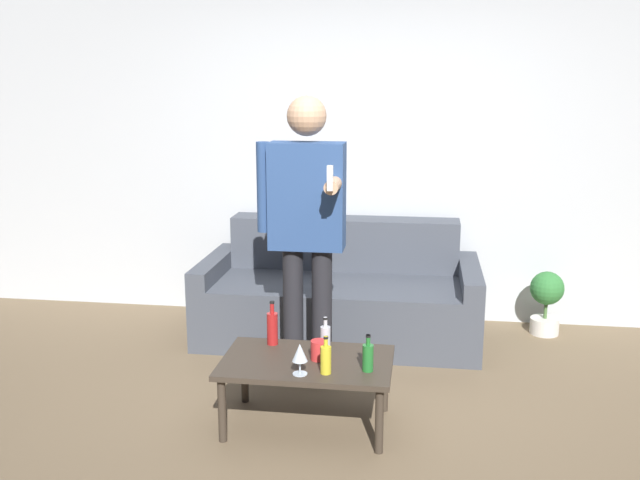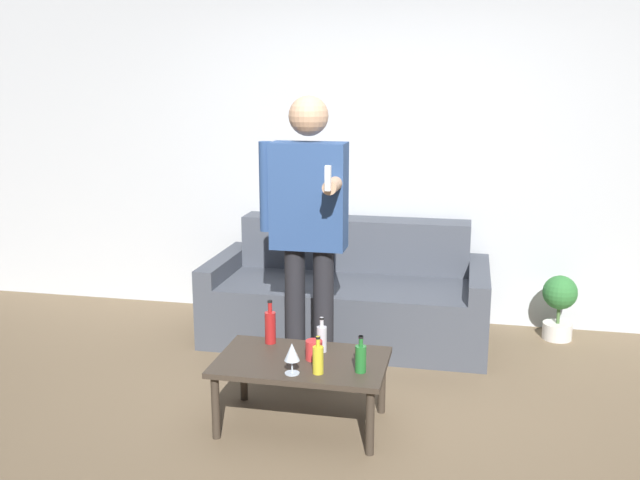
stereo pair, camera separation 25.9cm
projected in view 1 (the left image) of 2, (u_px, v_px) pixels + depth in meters
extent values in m
plane|color=#756047|center=(336.00, 431.00, 3.88)|extent=(16.00, 16.00, 0.00)
cube|color=silver|center=(369.00, 148.00, 5.51)|extent=(8.00, 0.06, 2.70)
cube|color=#474C56|center=(337.00, 314.00, 5.11)|extent=(1.73, 0.68, 0.44)
cube|color=#474C56|center=(344.00, 271.00, 5.52)|extent=(1.73, 0.27, 0.84)
cube|color=#474C56|center=(216.00, 295.00, 5.35)|extent=(0.14, 0.95, 0.58)
cube|color=#474C56|center=(469.00, 306.00, 5.09)|extent=(0.14, 0.95, 0.58)
cube|color=#3D3328|center=(307.00, 362.00, 3.87)|extent=(0.92, 0.58, 0.03)
cylinder|color=#3D3328|center=(222.00, 410.00, 3.73)|extent=(0.04, 0.04, 0.35)
cylinder|color=#3D3328|center=(379.00, 421.00, 3.62)|extent=(0.04, 0.04, 0.35)
cylinder|color=#3D3328|center=(245.00, 373.00, 4.20)|extent=(0.04, 0.04, 0.35)
cylinder|color=#3D3328|center=(385.00, 382.00, 4.08)|extent=(0.04, 0.04, 0.35)
cylinder|color=silver|center=(325.00, 339.00, 3.97)|extent=(0.06, 0.06, 0.14)
cylinder|color=silver|center=(325.00, 322.00, 3.95)|extent=(0.02, 0.02, 0.06)
cylinder|color=black|center=(325.00, 318.00, 3.94)|extent=(0.02, 0.02, 0.01)
cylinder|color=yellow|center=(326.00, 360.00, 3.67)|extent=(0.06, 0.06, 0.15)
cylinder|color=yellow|center=(326.00, 342.00, 3.65)|extent=(0.02, 0.02, 0.06)
cylinder|color=black|center=(326.00, 338.00, 3.64)|extent=(0.02, 0.02, 0.01)
cylinder|color=#B21E1E|center=(272.00, 329.00, 4.07)|extent=(0.06, 0.06, 0.18)
cylinder|color=#B21E1E|center=(272.00, 307.00, 4.04)|extent=(0.02, 0.02, 0.07)
cylinder|color=black|center=(272.00, 302.00, 4.04)|extent=(0.03, 0.03, 0.01)
cylinder|color=#23752D|center=(368.00, 358.00, 3.70)|extent=(0.06, 0.06, 0.14)
cylinder|color=#23752D|center=(368.00, 340.00, 3.68)|extent=(0.02, 0.02, 0.06)
cylinder|color=black|center=(368.00, 336.00, 3.68)|extent=(0.03, 0.03, 0.01)
cylinder|color=silver|center=(300.00, 374.00, 3.67)|extent=(0.08, 0.08, 0.01)
cylinder|color=silver|center=(300.00, 367.00, 3.67)|extent=(0.01, 0.01, 0.07)
cone|color=silver|center=(300.00, 352.00, 3.65)|extent=(0.08, 0.08, 0.09)
cylinder|color=red|center=(319.00, 350.00, 3.86)|extent=(0.09, 0.09, 0.11)
cylinder|color=#232328|center=(293.00, 314.00, 4.47)|extent=(0.13, 0.13, 0.86)
cylinder|color=#232328|center=(322.00, 316.00, 4.44)|extent=(0.13, 0.13, 0.86)
cube|color=#2D4C84|center=(307.00, 196.00, 4.29)|extent=(0.45, 0.20, 0.65)
sphere|color=tan|center=(307.00, 116.00, 4.18)|extent=(0.24, 0.24, 0.24)
cylinder|color=#2D4C84|center=(263.00, 187.00, 4.31)|extent=(0.08, 0.08, 0.55)
cylinder|color=tan|center=(334.00, 184.00, 4.10)|extent=(0.08, 0.29, 0.08)
cube|color=white|center=(330.00, 178.00, 3.92)|extent=(0.03, 0.03, 0.14)
cylinder|color=silver|center=(544.00, 326.00, 5.35)|extent=(0.21, 0.21, 0.12)
cylinder|color=#476B38|center=(546.00, 309.00, 5.32)|extent=(0.03, 0.03, 0.15)
sphere|color=#337A38|center=(547.00, 288.00, 5.28)|extent=(0.25, 0.25, 0.25)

